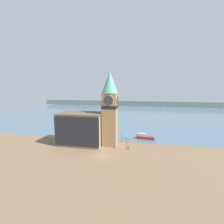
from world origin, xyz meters
TOP-DOWN VIEW (x-y plane):
  - ground_plane at (0.00, 0.00)m, footprint 160.00×160.00m
  - water at (0.00, 71.00)m, footprint 160.00×120.00m
  - far_shoreline at (0.00, 111.00)m, footprint 180.00×3.00m
  - pier_railing at (8.94, 10.75)m, footprint 10.69×0.08m
  - clock_tower at (0.51, 7.77)m, footprint 4.80×4.80m
  - pier_building at (-8.36, 6.91)m, footprint 13.43×7.82m
  - boat_near at (11.01, 15.22)m, footprint 6.03×1.94m
  - mooring_bollard_near at (6.28, 5.37)m, footprint 0.31×0.31m
  - lamp_post at (5.87, 4.67)m, footprint 0.32×0.32m

SIDE VIEW (x-z plane):
  - water at x=0.00m, z-range 0.00..0.00m
  - ground_plane at x=0.00m, z-range 0.00..0.00m
  - mooring_bollard_near at x=6.28m, z-range 0.02..0.64m
  - boat_near at x=11.01m, z-range -0.26..1.60m
  - pier_railing at x=8.94m, z-range 0.41..1.50m
  - far_shoreline at x=0.00m, z-range 0.00..5.00m
  - lamp_post at x=5.87m, z-range 0.81..5.02m
  - pier_building at x=-8.36m, z-range 0.02..9.83m
  - clock_tower at x=0.51m, z-range 0.68..22.55m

